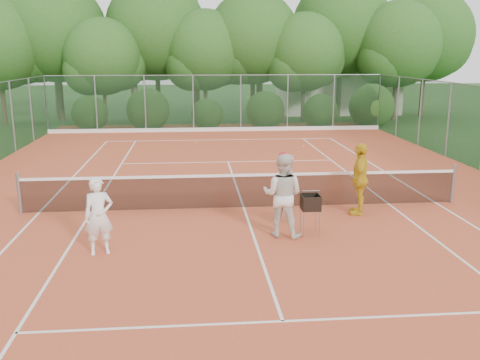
% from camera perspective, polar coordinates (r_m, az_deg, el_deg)
% --- Properties ---
extents(ground, '(120.00, 120.00, 0.00)m').
position_cam_1_polar(ground, '(14.70, 0.41, -3.08)').
color(ground, '#1F4518').
rests_on(ground, ground).
extents(clay_court, '(18.00, 36.00, 0.02)m').
position_cam_1_polar(clay_court, '(14.70, 0.41, -3.04)').
color(clay_court, '#C24F2C').
rests_on(clay_court, ground).
extents(club_building, '(8.00, 5.00, 3.00)m').
position_cam_1_polar(club_building, '(39.51, 10.22, 9.31)').
color(club_building, beige).
rests_on(club_building, ground).
extents(tennis_net, '(11.97, 0.10, 1.10)m').
position_cam_1_polar(tennis_net, '(14.56, 0.41, -1.07)').
color(tennis_net, gray).
rests_on(tennis_net, clay_court).
extents(player_white, '(0.68, 0.53, 1.65)m').
position_cam_1_polar(player_white, '(11.58, -14.83, -3.74)').
color(player_white, white).
rests_on(player_white, clay_court).
extents(player_center_grp, '(1.17, 1.06, 1.99)m').
position_cam_1_polar(player_center_grp, '(12.29, 4.58, -1.58)').
color(player_center_grp, silver).
rests_on(player_center_grp, clay_court).
extents(player_yellow, '(0.82, 1.20, 1.90)m').
position_cam_1_polar(player_yellow, '(14.28, 12.67, 0.12)').
color(player_yellow, gold).
rests_on(player_yellow, clay_court).
extents(ball_hopper, '(0.42, 0.42, 0.95)m').
position_cam_1_polar(ball_hopper, '(12.51, 7.53, -2.46)').
color(ball_hopper, gray).
rests_on(ball_hopper, clay_court).
extents(stray_ball_a, '(0.07, 0.07, 0.07)m').
position_cam_1_polar(stray_ball_a, '(25.46, -4.68, 4.05)').
color(stray_ball_a, yellow).
rests_on(stray_ball_a, clay_court).
extents(stray_ball_b, '(0.07, 0.07, 0.07)m').
position_cam_1_polar(stray_ball_b, '(25.25, 0.29, 4.01)').
color(stray_ball_b, '#ABCB2F').
rests_on(stray_ball_b, clay_court).
extents(stray_ball_c, '(0.07, 0.07, 0.07)m').
position_cam_1_polar(stray_ball_c, '(24.45, 6.76, 3.61)').
color(stray_ball_c, '#CBD732').
rests_on(stray_ball_c, clay_court).
extents(court_markings, '(11.03, 23.83, 0.01)m').
position_cam_1_polar(court_markings, '(14.69, 0.41, -2.99)').
color(court_markings, white).
rests_on(court_markings, clay_court).
extents(fence_back, '(18.07, 0.07, 3.00)m').
position_cam_1_polar(fence_back, '(29.18, -2.46, 8.17)').
color(fence_back, '#19381E').
rests_on(fence_back, clay_court).
extents(tropical_treeline, '(32.10, 8.49, 15.03)m').
position_cam_1_polar(tropical_treeline, '(34.38, -0.49, 14.97)').
color(tropical_treeline, brown).
rests_on(tropical_treeline, ground).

